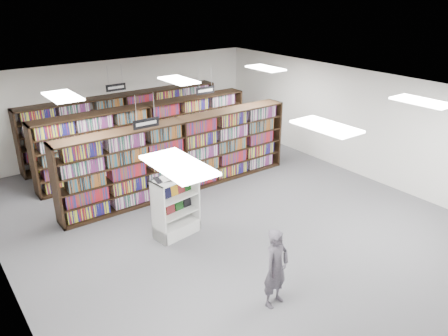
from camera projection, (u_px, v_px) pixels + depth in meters
floor at (224, 217)px, 11.07m from camera, size 12.00×12.00×0.00m
ceiling at (224, 93)px, 9.83m from camera, size 10.00×12.00×0.10m
wall_back at (120, 107)px, 14.91m from camera, size 10.00×0.10×3.20m
wall_right at (357, 123)px, 13.19m from camera, size 0.10×12.00×3.20m
bookshelf_row_near at (182, 156)px, 12.15m from camera, size 7.00×0.60×2.10m
bookshelf_row_mid at (148, 137)px, 13.64m from camera, size 7.00×0.60×2.10m
bookshelf_row_far at (125, 124)px, 14.90m from camera, size 7.00×0.60×2.10m
aisle_sign_left at (146, 122)px, 10.01m from camera, size 0.65×0.02×0.80m
aisle_sign_right at (205, 90)px, 13.14m from camera, size 0.65×0.02×0.80m
aisle_sign_center at (116, 87)px, 13.53m from camera, size 0.65×0.02×0.80m
troffer_front_left at (178, 165)px, 5.98m from camera, size 0.60×1.20×0.04m
troffer_front_center at (326, 127)px, 7.62m from camera, size 0.60×1.20×0.04m
troffer_front_right at (422, 101)px, 9.26m from camera, size 0.60×1.20×0.04m
troffer_back_left at (63, 96)px, 9.69m from camera, size 0.60×1.20×0.04m
troffer_back_center at (179, 80)px, 11.33m from camera, size 0.60×1.20×0.04m
troffer_back_right at (266, 68)px, 12.98m from camera, size 0.60×1.20×0.04m
endcap_display at (175, 215)px, 10.17m from camera, size 1.10×0.66×1.46m
open_book at (168, 177)px, 9.72m from camera, size 0.68×0.47×0.13m
shopper at (276, 268)px, 7.80m from camera, size 0.62×0.46×1.54m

